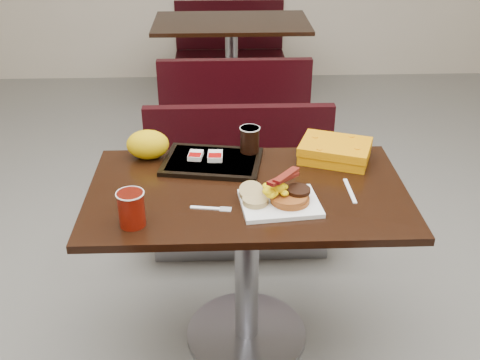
{
  "coord_description": "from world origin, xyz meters",
  "views": [
    {
      "loc": [
        -0.1,
        -1.87,
        1.83
      ],
      "look_at": [
        -0.03,
        -0.06,
        0.82
      ],
      "focal_mm": 43.0,
      "sensor_mm": 36.0,
      "label": 1
    }
  ],
  "objects_px": {
    "bench_far_n": "(230,45)",
    "knife": "(350,191)",
    "pancake_stack": "(290,198)",
    "paper_bag": "(148,144)",
    "table_near": "(247,268)",
    "hashbrown_sleeve_right": "(215,156)",
    "platter": "(280,203)",
    "clamshell": "(335,151)",
    "coffee_cup_far": "(250,140)",
    "bench_near_n": "(240,187)",
    "fork": "(205,208)",
    "table_far": "(232,68)",
    "tray": "(212,162)",
    "hashbrown_sleeve_left": "(196,155)",
    "coffee_cup_near": "(132,209)",
    "bench_far_s": "(234,102)"
  },
  "relations": [
    {
      "from": "bench_far_s",
      "to": "hashbrown_sleeve_right",
      "type": "bearing_deg",
      "value": -94.13
    },
    {
      "from": "table_near",
      "to": "hashbrown_sleeve_left",
      "type": "height_order",
      "value": "hashbrown_sleeve_left"
    },
    {
      "from": "hashbrown_sleeve_left",
      "to": "paper_bag",
      "type": "relative_size",
      "value": 0.42
    },
    {
      "from": "fork",
      "to": "paper_bag",
      "type": "bearing_deg",
      "value": 129.33
    },
    {
      "from": "bench_far_n",
      "to": "platter",
      "type": "relative_size",
      "value": 3.61
    },
    {
      "from": "table_far",
      "to": "knife",
      "type": "relative_size",
      "value": 6.72
    },
    {
      "from": "bench_near_n",
      "to": "pancake_stack",
      "type": "xyz_separation_m",
      "value": [
        0.15,
        -0.82,
        0.42
      ]
    },
    {
      "from": "hashbrown_sleeve_left",
      "to": "paper_bag",
      "type": "height_order",
      "value": "paper_bag"
    },
    {
      "from": "table_far",
      "to": "knife",
      "type": "xyz_separation_m",
      "value": [
        0.38,
        -2.63,
        0.38
      ]
    },
    {
      "from": "tray",
      "to": "coffee_cup_far",
      "type": "xyz_separation_m",
      "value": [
        0.16,
        0.07,
        0.06
      ]
    },
    {
      "from": "knife",
      "to": "platter",
      "type": "bearing_deg",
      "value": -72.24
    },
    {
      "from": "platter",
      "to": "coffee_cup_near",
      "type": "xyz_separation_m",
      "value": [
        -0.51,
        -0.11,
        0.05
      ]
    },
    {
      "from": "table_near",
      "to": "pancake_stack",
      "type": "distance_m",
      "value": 0.45
    },
    {
      "from": "coffee_cup_far",
      "to": "fork",
      "type": "bearing_deg",
      "value": -113.43
    },
    {
      "from": "bench_near_n",
      "to": "pancake_stack",
      "type": "relative_size",
      "value": 7.11
    },
    {
      "from": "paper_bag",
      "to": "fork",
      "type": "bearing_deg",
      "value": -59.58
    },
    {
      "from": "knife",
      "to": "clamshell",
      "type": "height_order",
      "value": "clamshell"
    },
    {
      "from": "table_near",
      "to": "fork",
      "type": "distance_m",
      "value": 0.43
    },
    {
      "from": "table_far",
      "to": "fork",
      "type": "height_order",
      "value": "fork"
    },
    {
      "from": "knife",
      "to": "paper_bag",
      "type": "xyz_separation_m",
      "value": [
        -0.78,
        0.31,
        0.06
      ]
    },
    {
      "from": "pancake_stack",
      "to": "paper_bag",
      "type": "xyz_separation_m",
      "value": [
        -0.54,
        0.4,
        0.03
      ]
    },
    {
      "from": "table_far",
      "to": "knife",
      "type": "height_order",
      "value": "knife"
    },
    {
      "from": "bench_far_n",
      "to": "knife",
      "type": "bearing_deg",
      "value": -83.45
    },
    {
      "from": "bench_near_n",
      "to": "clamshell",
      "type": "bearing_deg",
      "value": -51.37
    },
    {
      "from": "table_near",
      "to": "coffee_cup_far",
      "type": "xyz_separation_m",
      "value": [
        0.02,
        0.28,
        0.45
      ]
    },
    {
      "from": "bench_near_n",
      "to": "hashbrown_sleeve_right",
      "type": "xyz_separation_m",
      "value": [
        -0.12,
        -0.48,
        0.42
      ]
    },
    {
      "from": "bench_far_n",
      "to": "clamshell",
      "type": "height_order",
      "value": "clamshell"
    },
    {
      "from": "table_far",
      "to": "paper_bag",
      "type": "height_order",
      "value": "paper_bag"
    },
    {
      "from": "table_near",
      "to": "hashbrown_sleeve_right",
      "type": "distance_m",
      "value": 0.48
    },
    {
      "from": "clamshell",
      "to": "coffee_cup_far",
      "type": "bearing_deg",
      "value": -167.43
    },
    {
      "from": "platter",
      "to": "clamshell",
      "type": "bearing_deg",
      "value": 47.32
    },
    {
      "from": "pancake_stack",
      "to": "tray",
      "type": "distance_m",
      "value": 0.44
    },
    {
      "from": "pancake_stack",
      "to": "paper_bag",
      "type": "height_order",
      "value": "paper_bag"
    },
    {
      "from": "tray",
      "to": "coffee_cup_far",
      "type": "distance_m",
      "value": 0.18
    },
    {
      "from": "pancake_stack",
      "to": "fork",
      "type": "bearing_deg",
      "value": -177.76
    },
    {
      "from": "pancake_stack",
      "to": "knife",
      "type": "xyz_separation_m",
      "value": [
        0.24,
        0.09,
        -0.03
      ]
    },
    {
      "from": "fork",
      "to": "clamshell",
      "type": "xyz_separation_m",
      "value": [
        0.53,
        0.37,
        0.04
      ]
    },
    {
      "from": "table_near",
      "to": "knife",
      "type": "xyz_separation_m",
      "value": [
        0.38,
        -0.03,
        0.38
      ]
    },
    {
      "from": "table_far",
      "to": "hashbrown_sleeve_left",
      "type": "xyz_separation_m",
      "value": [
        -0.2,
        -2.37,
        0.4
      ]
    },
    {
      "from": "bench_far_n",
      "to": "platter",
      "type": "distance_m",
      "value": 3.45
    },
    {
      "from": "coffee_cup_far",
      "to": "bench_near_n",
      "type": "bearing_deg",
      "value": 93.12
    },
    {
      "from": "bench_near_n",
      "to": "table_near",
      "type": "bearing_deg",
      "value": -90.0
    },
    {
      "from": "table_near",
      "to": "coffee_cup_far",
      "type": "relative_size",
      "value": 11.12
    },
    {
      "from": "coffee_cup_near",
      "to": "fork",
      "type": "height_order",
      "value": "coffee_cup_near"
    },
    {
      "from": "pancake_stack",
      "to": "coffee_cup_far",
      "type": "relative_size",
      "value": 1.3
    },
    {
      "from": "hashbrown_sleeve_right",
      "to": "hashbrown_sleeve_left",
      "type": "bearing_deg",
      "value": 174.88
    },
    {
      "from": "bench_near_n",
      "to": "platter",
      "type": "distance_m",
      "value": 0.92
    },
    {
      "from": "platter",
      "to": "hashbrown_sleeve_left",
      "type": "bearing_deg",
      "value": 124.9
    },
    {
      "from": "fork",
      "to": "knife",
      "type": "bearing_deg",
      "value": 19.62
    },
    {
      "from": "platter",
      "to": "paper_bag",
      "type": "height_order",
      "value": "paper_bag"
    }
  ]
}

